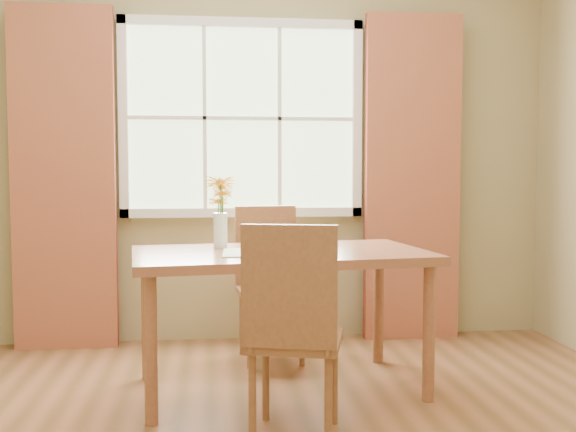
# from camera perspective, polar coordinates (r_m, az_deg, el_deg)

# --- Properties ---
(room) EXTENTS (4.24, 3.84, 2.74)m
(room) POSITION_cam_1_polar(r_m,az_deg,el_deg) (2.69, -2.04, 7.99)
(room) COLOR brown
(room) RESTS_ON ground
(window) EXTENTS (1.62, 0.06, 1.32)m
(window) POSITION_cam_1_polar(r_m,az_deg,el_deg) (4.56, -3.90, 8.23)
(window) COLOR #BAD9A4
(window) RESTS_ON room
(curtain_left) EXTENTS (0.65, 0.08, 2.20)m
(curtain_left) POSITION_cam_1_polar(r_m,az_deg,el_deg) (4.55, -18.45, 3.01)
(curtain_left) COLOR maroon
(curtain_left) RESTS_ON room
(curtain_right) EXTENTS (0.65, 0.08, 2.20)m
(curtain_right) POSITION_cam_1_polar(r_m,az_deg,el_deg) (4.66, 10.47, 3.17)
(curtain_right) COLOR maroon
(curtain_right) RESTS_ON room
(dining_table) EXTENTS (1.60, 1.02, 0.74)m
(dining_table) POSITION_cam_1_polar(r_m,az_deg,el_deg) (3.52, -0.64, -4.19)
(dining_table) COLOR brown
(dining_table) RESTS_ON room
(chair_near) EXTENTS (0.48, 0.48, 0.94)m
(chair_near) POSITION_cam_1_polar(r_m,az_deg,el_deg) (2.86, 0.40, -9.06)
(chair_near) COLOR brown
(chair_near) RESTS_ON room
(chair_far) EXTENTS (0.42, 0.42, 0.93)m
(chair_far) POSITION_cam_1_polar(r_m,az_deg,el_deg) (4.17, -1.65, -5.00)
(chair_far) COLOR brown
(chair_far) RESTS_ON room
(placemat) EXTENTS (0.46, 0.35, 0.01)m
(placemat) POSITION_cam_1_polar(r_m,az_deg,el_deg) (3.41, -1.75, -3.12)
(placemat) COLOR #ECEFCA
(placemat) RESTS_ON dining_table
(plate) EXTENTS (0.30, 0.30, 0.01)m
(plate) POSITION_cam_1_polar(r_m,az_deg,el_deg) (3.37, -0.84, -3.04)
(plate) COLOR #C0D034
(plate) RESTS_ON placemat
(croissant_sandwich) EXTENTS (0.18, 0.13, 0.13)m
(croissant_sandwich) POSITION_cam_1_polar(r_m,az_deg,el_deg) (3.38, -0.86, -1.82)
(croissant_sandwich) COLOR #ECA850
(croissant_sandwich) RESTS_ON plate
(water_glass) EXTENTS (0.07, 0.07, 0.11)m
(water_glass) POSITION_cam_1_polar(r_m,az_deg,el_deg) (3.50, 3.27, -2.18)
(water_glass) COLOR silver
(water_glass) RESTS_ON dining_table
(flower_vase) EXTENTS (0.16, 0.16, 0.39)m
(flower_vase) POSITION_cam_1_polar(r_m,az_deg,el_deg) (3.65, -5.74, 1.11)
(flower_vase) COLOR silver
(flower_vase) RESTS_ON dining_table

